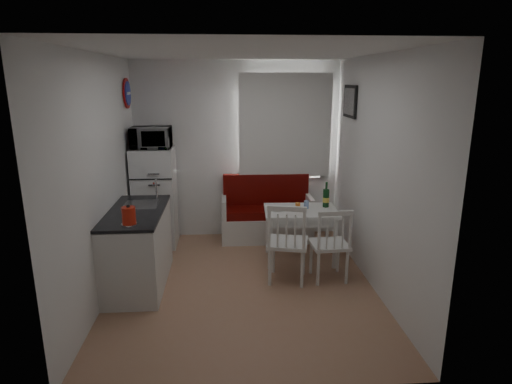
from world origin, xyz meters
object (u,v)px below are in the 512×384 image
at_px(dining_table, 301,215).
at_px(kettle, 129,216).
at_px(bench, 267,218).
at_px(microwave, 151,138).
at_px(wine_bottle, 326,195).
at_px(fridge, 155,197).
at_px(chair_left, 289,235).
at_px(kitchen_counter, 138,247).
at_px(chair_right, 332,237).

distance_m(dining_table, kettle, 2.25).
distance_m(bench, microwave, 2.04).
bearing_deg(wine_bottle, fridge, 165.42).
xyz_separation_m(chair_left, wine_bottle, (0.60, 0.77, 0.26)).
bearing_deg(chair_left, microwave, 155.32).
relative_size(dining_table, wine_bottle, 2.85).
bearing_deg(fridge, bench, 3.96).
distance_m(kettle, wine_bottle, 2.58).
height_order(chair_left, kettle, kettle).
distance_m(fridge, wine_bottle, 2.40).
bearing_deg(bench, kettle, -129.77).
distance_m(kitchen_counter, chair_left, 1.75).
distance_m(bench, kettle, 2.56).
relative_size(kitchen_counter, kettle, 6.06).
distance_m(kitchen_counter, bench, 2.12).
bearing_deg(kettle, kitchen_counter, 95.28).
bearing_deg(kitchen_counter, bench, 39.86).
bearing_deg(chair_left, bench, 107.31).
distance_m(kitchen_counter, kettle, 0.77).
bearing_deg(wine_bottle, microwave, 166.58).
height_order(microwave, kettle, microwave).
height_order(kitchen_counter, chair_right, kitchen_counter).
xyz_separation_m(fridge, kettle, (0.03, -1.78, 0.30)).
relative_size(chair_left, wine_bottle, 1.62).
distance_m(dining_table, chair_right, 0.71).
height_order(dining_table, wine_bottle, wine_bottle).
xyz_separation_m(chair_left, fridge, (-1.72, 1.37, 0.10)).
bearing_deg(kitchen_counter, dining_table, 15.24).
relative_size(kettle, wine_bottle, 0.65).
xyz_separation_m(fridge, microwave, (0.00, -0.05, 0.86)).
bearing_deg(bench, chair_left, -85.63).
bearing_deg(fridge, kitchen_counter, -90.90).
bearing_deg(chair_right, fridge, 144.70).
distance_m(chair_left, chair_right, 0.50).
xyz_separation_m(kitchen_counter, wine_bottle, (2.34, 0.64, 0.41)).
bearing_deg(dining_table, kitchen_counter, -162.21).
bearing_deg(fridge, kettle, -89.03).
relative_size(kitchen_counter, microwave, 2.48).
distance_m(bench, dining_table, 0.94).
distance_m(dining_table, microwave, 2.28).
bearing_deg(wine_bottle, chair_left, -127.90).
xyz_separation_m(kitchen_counter, chair_left, (1.74, -0.13, 0.15)).
height_order(dining_table, kettle, kettle).
height_order(dining_table, fridge, fridge).
distance_m(fridge, microwave, 0.86).
relative_size(kitchen_counter, fridge, 0.93).
bearing_deg(chair_left, chair_right, 13.78).
bearing_deg(fridge, dining_table, -19.66).
height_order(bench, wine_bottle, wine_bottle).
bearing_deg(dining_table, fridge, 162.89).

